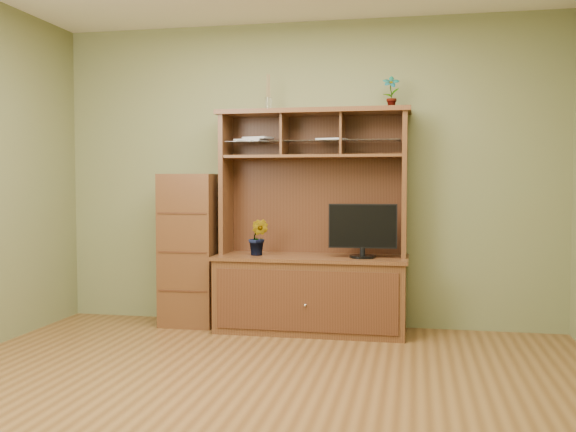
# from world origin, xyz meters

# --- Properties ---
(room) EXTENTS (4.54, 4.04, 2.74)m
(room) POSITION_xyz_m (0.00, 0.00, 1.35)
(room) COLOR brown
(room) RESTS_ON ground
(media_hutch) EXTENTS (1.66, 0.61, 1.90)m
(media_hutch) POSITION_xyz_m (0.10, 1.73, 0.52)
(media_hutch) COLOR #482814
(media_hutch) RESTS_ON room
(monitor) EXTENTS (0.57, 0.22, 0.45)m
(monitor) POSITION_xyz_m (0.55, 1.65, 0.89)
(monitor) COLOR black
(monitor) RESTS_ON media_hutch
(orchid_plant) EXTENTS (0.19, 0.16, 0.31)m
(orchid_plant) POSITION_xyz_m (-0.35, 1.65, 0.81)
(orchid_plant) COLOR #27551D
(orchid_plant) RESTS_ON media_hutch
(top_plant) EXTENTS (0.14, 0.10, 0.27)m
(top_plant) POSITION_xyz_m (0.76, 1.80, 2.04)
(top_plant) COLOR #295F21
(top_plant) RESTS_ON media_hutch
(reed_diffuser) EXTENTS (0.06, 0.06, 0.32)m
(reed_diffuser) POSITION_xyz_m (-0.29, 1.80, 2.02)
(reed_diffuser) COLOR silver
(reed_diffuser) RESTS_ON media_hutch
(magazines) EXTENTS (0.99, 0.23, 0.04)m
(magazines) POSITION_xyz_m (-0.20, 1.80, 1.65)
(magazines) COLOR #BCBCC1
(magazines) RESTS_ON media_hutch
(side_cabinet) EXTENTS (0.48, 0.44, 1.35)m
(side_cabinet) POSITION_xyz_m (-1.00, 1.76, 0.67)
(side_cabinet) COLOR #482814
(side_cabinet) RESTS_ON room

